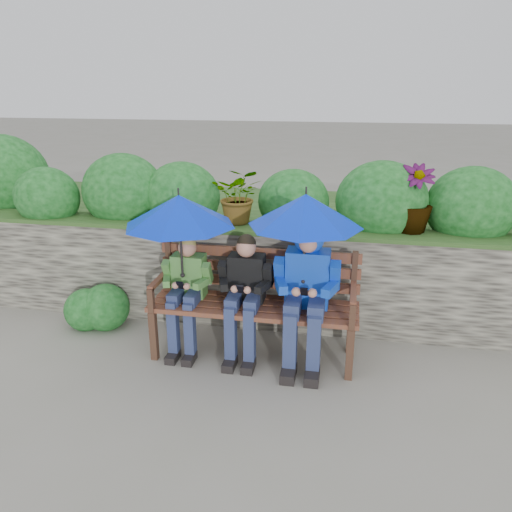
% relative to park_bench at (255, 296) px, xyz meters
% --- Properties ---
extents(ground, '(60.00, 60.00, 0.00)m').
position_rel_park_bench_xyz_m(ground, '(0.02, -0.14, -0.55)').
color(ground, gray).
rests_on(ground, ground).
extents(garden_backdrop, '(8.00, 2.87, 1.86)m').
position_rel_park_bench_xyz_m(garden_backdrop, '(-0.02, 1.45, 0.08)').
color(garden_backdrop, '#322F2A').
rests_on(garden_backdrop, ground).
extents(park_bench, '(1.85, 0.54, 0.97)m').
position_rel_park_bench_xyz_m(park_bench, '(0.00, 0.00, 0.00)').
color(park_bench, '#422A1D').
rests_on(park_bench, ground).
extents(boy_left, '(0.44, 0.51, 1.08)m').
position_rel_park_bench_xyz_m(boy_left, '(-0.62, -0.08, 0.07)').
color(boy_left, '#46873C').
rests_on(boy_left, ground).
extents(boy_middle, '(0.48, 0.55, 1.13)m').
position_rel_park_bench_xyz_m(boy_middle, '(-0.08, -0.08, 0.09)').
color(boy_middle, black).
rests_on(boy_middle, ground).
extents(boy_right, '(0.56, 0.68, 1.25)m').
position_rel_park_bench_xyz_m(boy_right, '(0.46, -0.08, 0.19)').
color(boy_right, '#0029C3').
rests_on(boy_right, ground).
extents(umbrella_left, '(0.97, 0.97, 0.81)m').
position_rel_park_bench_xyz_m(umbrella_left, '(-0.64, -0.09, 0.78)').
color(umbrella_left, '#0026D2').
rests_on(umbrella_left, ground).
extents(umbrella_right, '(0.95, 0.95, 0.84)m').
position_rel_park_bench_xyz_m(umbrella_right, '(0.43, -0.08, 0.83)').
color(umbrella_right, '#0026D2').
rests_on(umbrella_right, ground).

